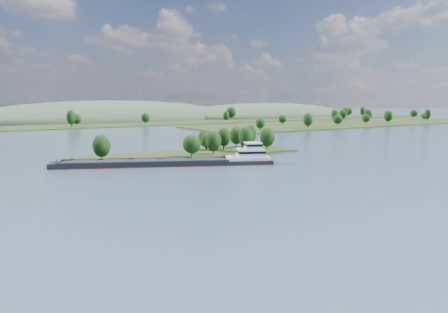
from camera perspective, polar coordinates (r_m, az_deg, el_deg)
ground at (r=148.99m, az=6.58°, el=-2.35°), size 1800.00×1800.00×0.00m
tree_island at (r=200.83m, az=-2.41°, el=1.38°), size 100.00×30.00×13.20m
right_bank at (r=437.69m, az=15.96°, el=4.24°), size 320.00×90.00×14.67m
back_shoreline at (r=408.27m, az=-17.32°, el=3.91°), size 900.00×60.00×15.81m
hill_east at (r=583.20m, az=5.41°, el=5.23°), size 260.00×140.00×36.00m
hill_west at (r=518.22m, az=-14.72°, el=4.69°), size 320.00×160.00×44.00m
cargo_barge at (r=169.23m, az=-5.75°, el=-0.62°), size 81.11×42.48×11.38m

